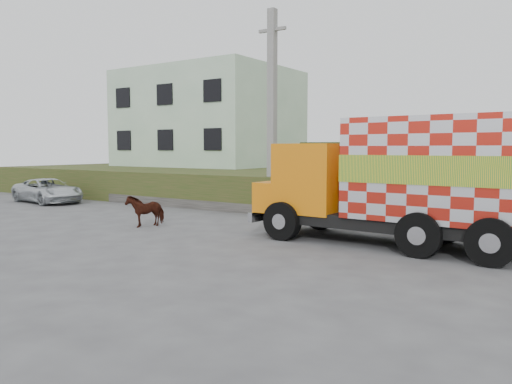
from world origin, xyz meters
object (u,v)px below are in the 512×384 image
Objects in this scene: cargo_truck at (403,181)px; pedestrian at (347,154)px; utility_pole at (272,111)px; cow at (146,210)px; suv at (48,191)px.

pedestrian is (-3.57, 4.47, 0.66)m from cargo_truck.
utility_pole reaches higher than cargo_truck.
suv is (-9.30, 2.52, 0.05)m from cow.
cow is at bearing 75.21° from pedestrian.
cargo_truck is at bearing -86.32° from suv.
suv is at bearing -167.51° from utility_pole.
suv is (-17.59, 1.15, -1.17)m from cargo_truck.
suv is 14.51m from pedestrian.
cow is at bearing -168.46° from cargo_truck.
utility_pole reaches higher than pedestrian.
cargo_truck reaches higher than suv.
cow is 0.69× the size of pedestrian.
cow is at bearing -110.84° from utility_pole.
cargo_truck is 17.66m from suv.
utility_pole is 6.42m from cow.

